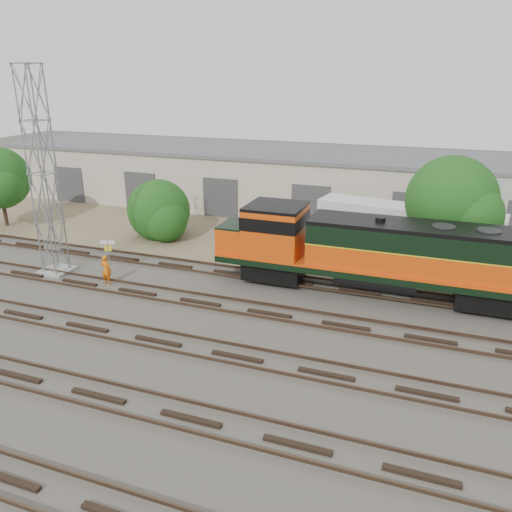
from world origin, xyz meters
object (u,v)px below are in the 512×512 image
(locomotive, at_px, (372,252))
(semi_trailer, at_px, (411,227))
(signal_tower, at_px, (43,178))
(worker, at_px, (106,270))

(locomotive, distance_m, semi_trailer, 6.70)
(signal_tower, xyz_separation_m, semi_trailer, (20.74, 9.91, -3.74))
(signal_tower, bearing_deg, locomotive, 10.26)
(worker, bearing_deg, signal_tower, -6.22)
(locomotive, xyz_separation_m, signal_tower, (-19.03, -3.44, 3.51))
(worker, bearing_deg, locomotive, -164.72)
(signal_tower, distance_m, worker, 6.61)
(locomotive, bearing_deg, worker, -165.22)
(locomotive, relative_size, signal_tower, 1.49)
(signal_tower, xyz_separation_m, worker, (4.13, -0.49, -5.14))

